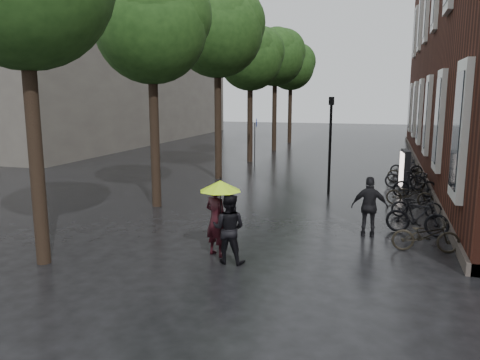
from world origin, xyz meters
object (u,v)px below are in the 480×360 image
at_px(person_black, 229,228).
at_px(parked_bicycles, 412,191).
at_px(pedestrian_walking, 370,207).
at_px(ad_lightbox, 405,171).
at_px(lamp_post, 330,136).
at_px(person_burgundy, 216,219).

distance_m(person_black, parked_bicycles, 9.07).
height_order(person_black, pedestrian_walking, pedestrian_walking).
height_order(parked_bicycles, ad_lightbox, ad_lightbox).
height_order(person_black, lamp_post, lamp_post).
bearing_deg(person_burgundy, person_black, 163.42).
distance_m(person_black, ad_lightbox, 10.83).
relative_size(person_burgundy, ad_lightbox, 1.06).
height_order(pedestrian_walking, lamp_post, lamp_post).
relative_size(person_black, lamp_post, 0.43).
xyz_separation_m(pedestrian_walking, parked_bicycles, (1.37, 4.75, -0.39)).
bearing_deg(person_black, person_burgundy, -41.96).
xyz_separation_m(person_black, lamp_post, (1.36, 8.62, 1.50)).
bearing_deg(lamp_post, ad_lightbox, 24.69).
distance_m(parked_bicycles, ad_lightbox, 2.11).
height_order(pedestrian_walking, ad_lightbox, ad_lightbox).
relative_size(pedestrian_walking, parked_bicycles, 0.14).
relative_size(parked_bicycles, lamp_post, 3.16).
relative_size(pedestrian_walking, lamp_post, 0.44).
relative_size(person_burgundy, pedestrian_walking, 1.08).
bearing_deg(pedestrian_walking, lamp_post, -76.29).
xyz_separation_m(parked_bicycles, ad_lightbox, (-0.20, 2.06, 0.40)).
xyz_separation_m(person_black, ad_lightbox, (4.26, 9.95, 0.03)).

